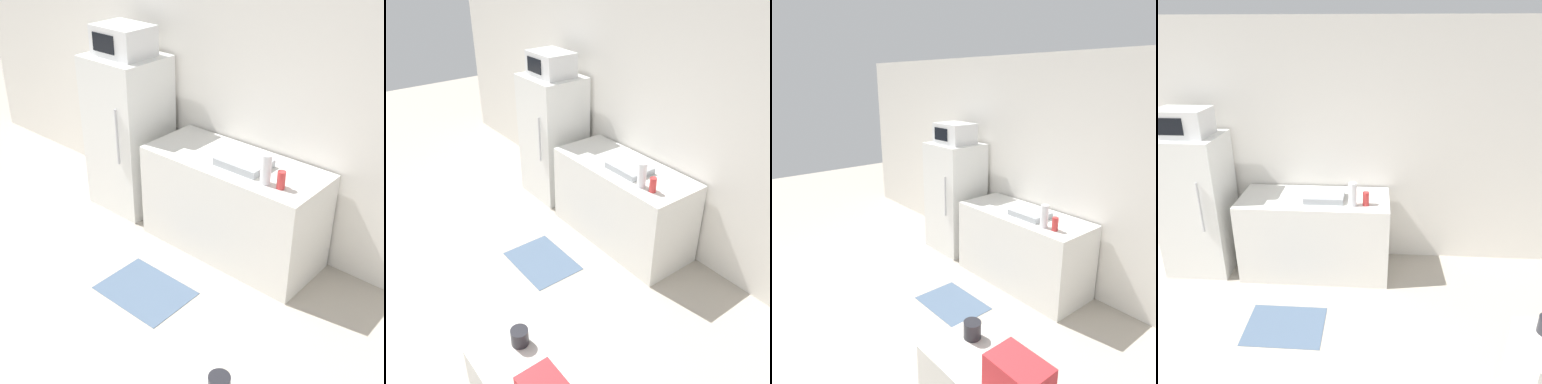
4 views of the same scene
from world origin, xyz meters
TOP-DOWN VIEW (x-y plane):
  - wall_back at (0.00, 3.33)m, footprint 8.00×0.06m
  - refrigerator at (-1.21, 2.95)m, footprint 0.67×0.62m
  - microwave at (-1.21, 2.95)m, footprint 0.49×0.39m
  - counter at (0.05, 2.95)m, footprint 1.55×0.65m
  - sink_basin at (0.17, 2.92)m, footprint 0.40×0.30m
  - bottle_tall at (0.46, 2.79)m, footprint 0.08×0.08m
  - bottle_short at (0.59, 2.80)m, footprint 0.06×0.06m
  - kitchen_rug at (-0.10, 2.03)m, footprint 0.70×0.52m

SIDE VIEW (x-z plane):
  - kitchen_rug at x=-0.10m, z-range 0.00..0.01m
  - counter at x=0.05m, z-range 0.00..0.87m
  - refrigerator at x=-1.21m, z-range 0.00..1.50m
  - sink_basin at x=0.17m, z-range 0.87..0.93m
  - bottle_short at x=0.59m, z-range 0.87..1.01m
  - bottle_tall at x=0.46m, z-range 0.87..1.11m
  - wall_back at x=0.00m, z-range 0.00..2.60m
  - microwave at x=-1.21m, z-range 1.50..1.77m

